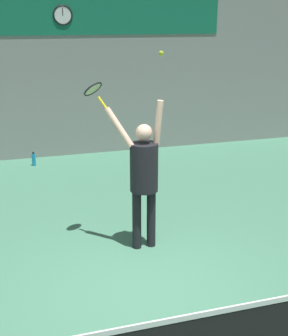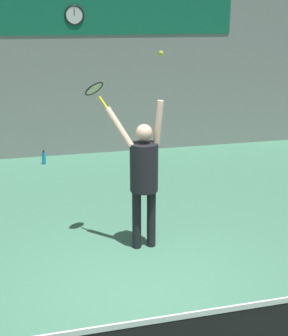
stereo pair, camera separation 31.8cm
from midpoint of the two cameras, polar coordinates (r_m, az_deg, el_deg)
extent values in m
plane|color=#4C8C6B|center=(5.90, 1.64, -15.34)|extent=(18.00, 18.00, 0.00)
cube|color=gray|center=(11.30, -7.38, 14.06)|extent=(18.00, 0.10, 5.00)
cube|color=#146B4C|center=(11.22, -7.51, 17.99)|extent=(7.56, 0.02, 0.86)
cylinder|color=white|center=(11.20, -7.65, 17.99)|extent=(0.41, 0.02, 0.41)
torus|color=black|center=(11.20, -7.65, 17.99)|extent=(0.45, 0.04, 0.45)
cube|color=black|center=(11.18, -7.66, 18.35)|extent=(0.02, 0.01, 0.16)
cube|color=white|center=(4.03, 8.73, -17.21)|extent=(7.21, 0.02, 0.05)
cylinder|color=black|center=(6.80, 0.45, -6.33)|extent=(0.13, 0.13, 0.88)
cylinder|color=black|center=(6.85, 2.23, -6.14)|extent=(0.13, 0.13, 0.88)
cylinder|color=black|center=(6.54, 1.39, 0.08)|extent=(0.40, 0.40, 0.69)
sphere|color=beige|center=(6.40, 1.42, 4.34)|extent=(0.23, 0.23, 0.23)
cylinder|color=beige|center=(6.42, 3.20, 5.49)|extent=(0.17, 0.16, 0.63)
cylinder|color=beige|center=(6.42, -1.63, 4.99)|extent=(0.40, 0.35, 0.55)
cylinder|color=yellow|center=(6.49, -3.59, 7.99)|extent=(0.13, 0.14, 0.17)
torus|color=black|center=(6.56, -4.71, 9.60)|extent=(0.37, 0.37, 0.22)
cylinder|color=beige|center=(6.56, -4.71, 9.60)|extent=(0.31, 0.30, 0.17)
sphere|color=#CCDB2D|center=(6.19, 3.60, 13.78)|extent=(0.07, 0.07, 0.07)
cylinder|color=#198CCC|center=(10.96, -11.30, 1.17)|extent=(0.09, 0.09, 0.28)
cylinder|color=black|center=(10.92, -11.35, 1.98)|extent=(0.05, 0.05, 0.04)
camera|label=1|loc=(0.16, -88.61, 0.45)|focal=50.00mm
camera|label=2|loc=(0.16, 91.39, -0.45)|focal=50.00mm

